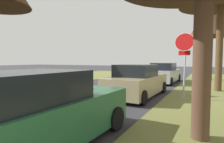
{
  "coord_description": "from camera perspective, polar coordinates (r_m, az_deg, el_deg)",
  "views": [
    {
      "loc": [
        5.3,
        3.79,
        1.77
      ],
      "look_at": [
        1.21,
        11.67,
        1.23
      ],
      "focal_mm": 29.25,
      "sensor_mm": 36.0,
      "label": 1
    }
  ],
  "objects": [
    {
      "name": "parked_sedan_tan",
      "position": [
        9.11,
        7.92,
        -3.18
      ],
      "size": [
        2.07,
        4.46,
        1.57
      ],
      "color": "tan",
      "rests_on": "ground"
    },
    {
      "name": "parked_sedan_green",
      "position": [
        3.95,
        -22.92,
        -12.24
      ],
      "size": [
        2.07,
        4.46,
        1.57
      ],
      "color": "#28663D",
      "rests_on": "ground"
    },
    {
      "name": "stop_sign_far",
      "position": [
        8.52,
        21.7,
        5.76
      ],
      "size": [
        0.82,
        0.71,
        2.92
      ],
      "color": "#9EA0A5",
      "rests_on": "grass_verge_right"
    },
    {
      "name": "parked_sedan_silver",
      "position": [
        15.14,
        15.93,
        -0.63
      ],
      "size": [
        2.07,
        4.46,
        1.57
      ],
      "color": "#BCBCC1",
      "rests_on": "ground"
    },
    {
      "name": "street_tree_right_far",
      "position": [
        18.58,
        28.49,
        13.61
      ],
      "size": [
        3.58,
        3.58,
        6.61
      ],
      "color": "brown",
      "rests_on": "grass_verge_right"
    }
  ]
}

